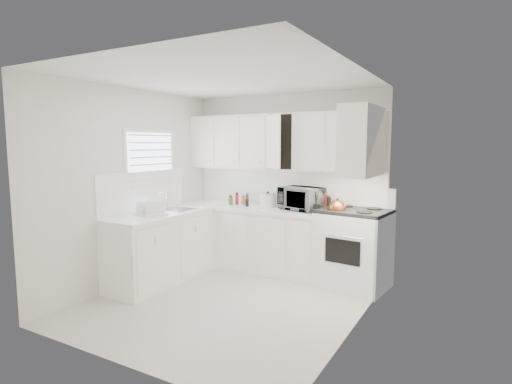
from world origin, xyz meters
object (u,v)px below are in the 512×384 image
Objects in this scene: stove at (354,238)px; dish_rack at (150,207)px; tea_kettle at (337,207)px; microwave at (301,196)px; utensil_crock at (317,202)px; rice_cooker at (268,199)px.

dish_rack is at bearing -144.94° from stove.
tea_kettle reaches higher than dish_rack.
utensil_crock is (0.32, -0.24, -0.04)m from microwave.
microwave is at bearing 143.03° from utensil_crock.
microwave is 0.55m from rice_cooker.
dish_rack is (-1.00, -1.40, -0.01)m from rice_cooker.
microwave is 2.53× the size of rice_cooker.
tea_kettle is at bearing -5.88° from microwave.
utensil_crock reaches higher than tea_kettle.
microwave reaches higher than dish_rack.
stove is at bearing 48.80° from tea_kettle.
rice_cooker is (-1.33, 0.12, 0.41)m from stove.
stove reaches higher than rice_cooker.
tea_kettle is 1.21× the size of rice_cooker.
microwave reaches higher than rice_cooker.
utensil_crock is at bearing -20.02° from microwave.
tea_kettle is 0.71× the size of dish_rack.
tea_kettle is 0.67m from microwave.
rice_cooker is (-0.54, 0.02, -0.08)m from microwave.
stove is at bearing 45.78° from dish_rack.
stove reaches higher than utensil_crock.
stove reaches higher than tea_kettle.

